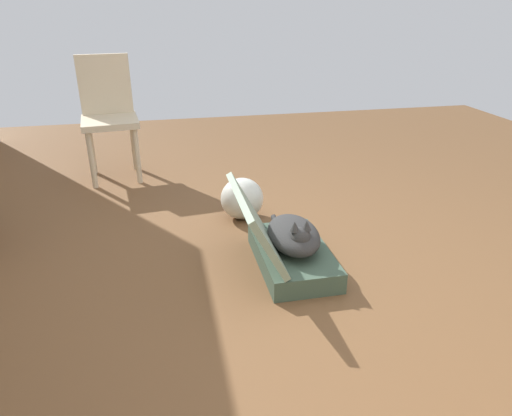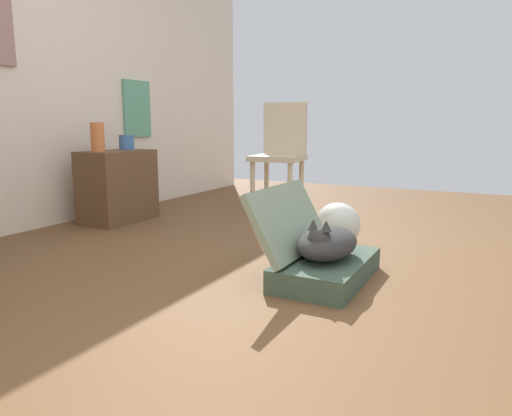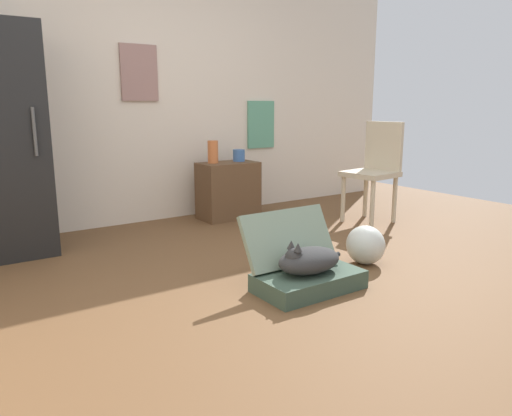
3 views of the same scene
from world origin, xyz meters
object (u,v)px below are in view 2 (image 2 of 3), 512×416
plastic_bag_white (338,225)px  chair (280,151)px  vase_tall (97,137)px  suitcase_base (327,269)px  cat (327,243)px  vase_short (127,142)px  side_table (118,186)px

plastic_bag_white → chair: (1.08, 0.92, 0.40)m
chair → vase_tall: bearing=-133.4°
suitcase_base → chair: chair is taller
cat → plastic_bag_white: cat is taller
suitcase_base → plastic_bag_white: bearing=13.5°
plastic_bag_white → vase_short: (0.09, 1.87, 0.50)m
vase_tall → vase_short: 0.30m
suitcase_base → plastic_bag_white: 0.71m
vase_tall → vase_short: size_ratio=1.81×
chair → suitcase_base: bearing=-64.9°
plastic_bag_white → vase_short: vase_short is taller
suitcase_base → chair: (1.77, 1.08, 0.48)m
cat → chair: (1.78, 1.08, 0.34)m
plastic_bag_white → chair: chair is taller
side_table → chair: 1.50m
plastic_bag_white → vase_tall: vase_tall is taller
plastic_bag_white → cat: bearing=-166.7°
side_table → vase_tall: 0.43m
plastic_bag_white → vase_tall: (-0.21, 1.89, 0.55)m
vase_short → cat: bearing=-111.0°
cat → vase_tall: 2.17m
plastic_bag_white → vase_short: 1.94m
vase_short → side_table: bearing=-171.2°
cat → vase_short: size_ratio=4.20×
suitcase_base → vase_short: vase_short is taller
plastic_bag_white → vase_short: size_ratio=2.38×
plastic_bag_white → vase_short: bearing=87.3°
vase_tall → vase_short: bearing=-3.7°
side_table → plastic_bag_white: bearing=-88.1°
suitcase_base → vase_short: bearing=69.2°
cat → side_table: (0.64, 2.02, 0.09)m
cat → plastic_bag_white: (0.70, 0.16, -0.06)m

